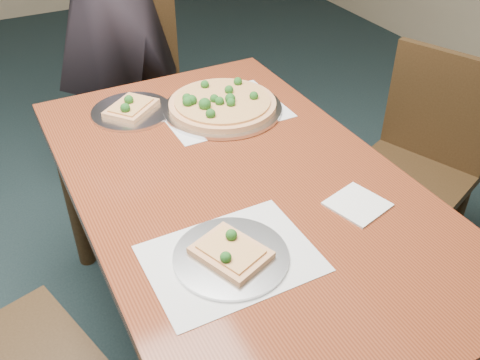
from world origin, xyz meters
name	(u,v)px	position (x,y,z in m)	size (l,w,h in m)	color
dining_table	(240,205)	(0.40, -0.04, 0.66)	(0.90, 1.50, 0.75)	#5B2312
chair_far	(141,92)	(0.46, 1.07, 0.52)	(0.47, 0.47, 0.91)	black
chair_right	(419,158)	(1.23, 0.05, 0.52)	(0.54, 0.54, 0.91)	black
placemat_main	(223,110)	(0.54, 0.35, 0.75)	(0.42, 0.32, 0.00)	white
placemat_near	(231,258)	(0.24, -0.32, 0.75)	(0.40, 0.30, 0.00)	white
pizza_pan	(222,105)	(0.54, 0.35, 0.77)	(0.42, 0.42, 0.07)	silver
slice_plate_near	(231,254)	(0.24, -0.32, 0.76)	(0.28, 0.28, 0.06)	silver
slice_plate_far	(131,109)	(0.25, 0.49, 0.76)	(0.28, 0.28, 0.06)	silver
napkin	(358,204)	(0.63, -0.29, 0.75)	(0.14, 0.14, 0.01)	white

